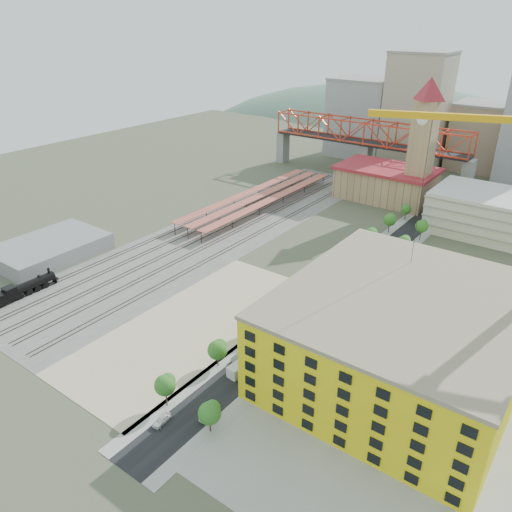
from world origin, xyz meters
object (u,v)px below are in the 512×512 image
Objects in this scene: clock_tower at (424,132)px; site_trailer_c at (299,321)px; site_trailer_b at (264,350)px; locomotive at (22,290)px; site_trailer_d at (329,295)px; site_trailer_a at (246,364)px; car_0 at (161,420)px; construction_building at (401,336)px.

clock_tower is 100.65m from site_trailer_c.
locomotive is at bearing 177.84° from site_trailer_b.
site_trailer_d is (0.00, 29.09, 0.22)m from site_trailer_b.
site_trailer_d is (0.00, 35.39, 0.12)m from site_trailer_a.
clock_tower is 12.88× the size of car_0.
locomotive reaches higher than site_trailer_b.
site_trailer_d is at bearing 96.24° from site_trailer_c.
site_trailer_c is 2.12× the size of car_0.
construction_building is at bearing -71.22° from clock_tower.
site_trailer_b is (-26.00, -11.02, -8.23)m from construction_building.
clock_tower is at bearing 100.98° from site_trailer_c.
site_trailer_d is (8.00, -81.93, -27.29)m from clock_tower.
site_trailer_d is at bearing 145.21° from construction_building.
locomotive is 2.30× the size of site_trailer_a.
construction_building reaches higher than site_trailer_c.
car_0 is (63.00, -10.20, -1.32)m from locomotive.
clock_tower is at bearing 65.72° from locomotive.
locomotive is at bearing -164.59° from site_trailer_a.
site_trailer_a is (8.00, -117.32, -27.41)m from clock_tower.
construction_building is (34.00, -99.99, -19.29)m from clock_tower.
site_trailer_b is at bearing -85.88° from clock_tower.
clock_tower is 120.74m from site_trailer_a.
site_trailer_a is 1.09× the size of site_trailer_c.
clock_tower is 141.67m from car_0.
clock_tower is at bearing 84.76° from car_0.
site_trailer_d is at bearing 72.93° from site_trailer_b.
site_trailer_b is 0.84× the size of site_trailer_d.
construction_building is at bearing 39.40° from site_trailer_a.
locomotive reaches higher than site_trailer_c.
construction_building is 12.53× the size of car_0.
locomotive is 2.50× the size of site_trailer_b.
car_0 is (5.00, -138.79, -28.01)m from clock_tower.
clock_tower reaches higher than site_trailer_d.
clock_tower reaches higher than locomotive.
site_trailer_d is at bearing -84.42° from clock_tower.
clock_tower is 5.55× the size of site_trailer_a.
site_trailer_b is 1.01× the size of site_trailer_c.
locomotive is 73.40m from site_trailer_c.
site_trailer_a reaches higher than site_trailer_c.
site_trailer_a is 21.69m from car_0.
clock_tower is 86.73m from site_trailer_d.
site_trailer_a is (66.00, 11.27, -0.73)m from locomotive.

